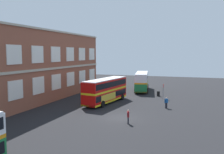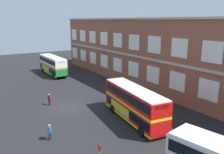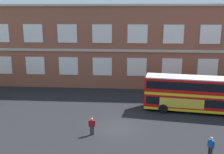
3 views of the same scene
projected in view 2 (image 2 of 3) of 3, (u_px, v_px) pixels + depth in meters
The scene contains 6 objects.
ground_plane at pixel (80, 105), 33.78m from camera, with size 120.00×120.00×0.00m, color black.
brick_terminal_building at pixel (151, 53), 43.22m from camera, with size 55.73×8.19×12.30m.
double_decker_near at pixel (53, 65), 52.18m from camera, with size 11.00×2.88×4.07m.
double_decker_middle at pixel (134, 104), 28.08m from camera, with size 11.25×4.10×4.07m.
waiting_passenger at pixel (49, 99), 33.47m from camera, with size 0.64×0.33×1.70m.
second_passenger at pixel (50, 132), 23.67m from camera, with size 0.49×0.56×1.70m.
Camera 2 is at (29.27, -11.42, 11.90)m, focal length 37.56 mm.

